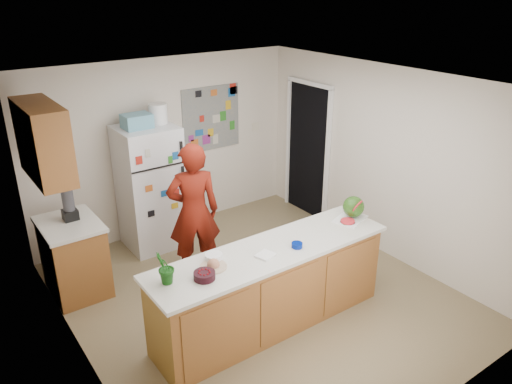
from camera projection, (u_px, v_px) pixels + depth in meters
floor at (258, 296)px, 5.91m from camera, size 4.00×4.50×0.02m
wall_back at (166, 146)px, 7.11m from camera, size 4.00×0.02×2.50m
wall_left at (72, 253)px, 4.34m from camera, size 0.02×4.50×2.50m
wall_right at (384, 162)px, 6.49m from camera, size 0.02×4.50×2.50m
ceiling at (259, 82)px, 4.92m from camera, size 4.00×4.50×0.02m
doorway at (308, 151)px, 7.65m from camera, size 0.03×0.85×2.04m
peninsula_base at (271, 289)px, 5.25m from camera, size 2.60×0.62×0.88m
peninsula_top at (271, 251)px, 5.07m from camera, size 2.68×0.70×0.04m
side_counter_base at (74, 259)px, 5.84m from camera, size 0.60×0.80×0.86m
side_counter_top at (69, 224)px, 5.67m from camera, size 0.64×0.84×0.04m
upper_cabinets at (43, 141)px, 5.16m from camera, size 0.35×1.00×0.80m
refrigerator at (150, 188)px, 6.74m from camera, size 0.75×0.70×1.70m
fridge_top_bin at (137, 121)px, 6.32m from camera, size 0.35×0.28×0.18m
photo_collage at (211, 118)px, 7.37m from camera, size 0.95×0.01×0.95m
person at (194, 212)px, 5.99m from camera, size 0.74×0.60×1.74m
blender_appliance at (69, 204)px, 5.67m from camera, size 0.13×0.13×0.38m
cutting_board at (350, 219)px, 5.69m from camera, size 0.45×0.39×0.01m
watermelon at (354, 207)px, 5.69m from camera, size 0.24×0.24×0.24m
watermelon_slice at (348, 221)px, 5.60m from camera, size 0.16×0.16×0.02m
cherry_bowl at (204, 276)px, 4.55m from camera, size 0.25×0.25×0.07m
white_bowl at (214, 257)px, 4.87m from camera, size 0.18×0.18×0.06m
cobalt_bowl at (297, 245)px, 5.09m from camera, size 0.12×0.12×0.05m
plate at (213, 267)px, 4.74m from camera, size 0.33×0.33×0.02m
paper_towel at (265, 255)px, 4.93m from camera, size 0.21×0.20×0.02m
keys at (357, 222)px, 5.63m from camera, size 0.08×0.04×0.01m
potted_plant at (165, 268)px, 4.42m from camera, size 0.23×0.22×0.33m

